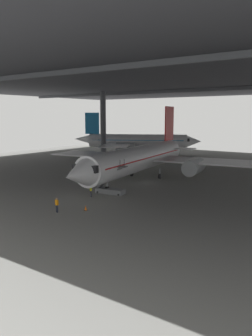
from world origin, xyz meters
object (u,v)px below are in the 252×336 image
(boarding_stairs, at_px, (111,188))
(airplane_distant, at_px, (135,141))
(crew_worker_near_nose, at_px, (57,204))
(baggage_tug, at_px, (193,170))
(traffic_cone_orange, at_px, (86,208))
(airplane_main, at_px, (140,158))
(crew_worker_by_stairs, at_px, (91,190))

(boarding_stairs, height_order, airplane_distant, airplane_distant)
(crew_worker_near_nose, relative_size, baggage_tug, 0.66)
(airplane_distant, bearing_deg, crew_worker_near_nose, -64.51)
(boarding_stairs, relative_size, traffic_cone_orange, 8.08)
(boarding_stairs, bearing_deg, traffic_cone_orange, -71.15)
(airplane_distant, bearing_deg, baggage_tug, -38.96)
(airplane_main, relative_size, boarding_stairs, 8.25)
(airplane_main, relative_size, traffic_cone_orange, 66.64)
(boarding_stairs, xyz_separation_m, crew_worker_by_stairs, (-0.84, -3.16, 0.23))
(baggage_tug, bearing_deg, boarding_stairs, -95.33)
(crew_worker_by_stairs, bearing_deg, boarding_stairs, 75.05)
(airplane_main, distance_m, crew_worker_near_nose, 21.96)
(boarding_stairs, xyz_separation_m, crew_worker_near_nose, (0.79, -10.76, 0.20))
(airplane_distant, distance_m, traffic_cone_orange, 60.67)
(airplane_main, xyz_separation_m, airplane_distant, (-23.59, 34.22, -0.18))
(boarding_stairs, xyz_separation_m, traffic_cone_orange, (2.84, -8.33, -0.46))
(airplane_distant, xyz_separation_m, baggage_tug, (27.92, -22.57, -2.92))
(boarding_stairs, height_order, traffic_cone_orange, boarding_stairs)
(crew_worker_by_stairs, height_order, baggage_tug, crew_worker_by_stairs)
(crew_worker_near_nose, relative_size, airplane_distant, 0.05)
(airplane_main, bearing_deg, airplane_distant, 124.58)
(baggage_tug, bearing_deg, crew_worker_near_nose, -92.26)
(airplane_main, relative_size, baggage_tug, 15.96)
(airplane_distant, relative_size, traffic_cone_orange, 56.74)
(boarding_stairs, height_order, crew_worker_by_stairs, boarding_stairs)
(airplane_main, distance_m, airplane_distant, 41.56)
(airplane_main, height_order, airplane_distant, airplane_main)
(airplane_main, height_order, crew_worker_by_stairs, airplane_main)
(crew_worker_by_stairs, height_order, traffic_cone_orange, crew_worker_by_stairs)
(baggage_tug, bearing_deg, airplane_distant, 141.04)
(traffic_cone_orange, height_order, baggage_tug, baggage_tug)
(airplane_main, height_order, crew_worker_near_nose, airplane_main)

